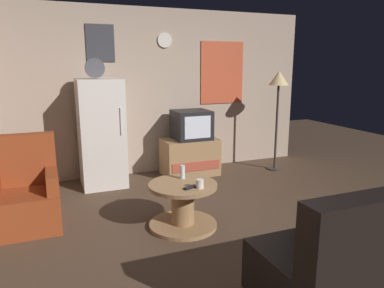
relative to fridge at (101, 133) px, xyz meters
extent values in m
plane|color=#4C3828|center=(0.86, -2.01, -0.75)|extent=(12.00, 12.00, 0.00)
cube|color=tan|center=(0.86, 0.44, 0.50)|extent=(5.20, 0.10, 2.52)
cube|color=#C64C2D|center=(2.05, 0.38, 0.80)|extent=(0.76, 0.02, 1.00)
cube|color=#333338|center=(0.10, 0.38, 1.23)|extent=(0.40, 0.02, 0.52)
cylinder|color=silver|center=(1.06, 0.38, 1.29)|extent=(0.22, 0.03, 0.22)
cube|color=silver|center=(0.00, 0.00, 0.00)|extent=(0.60, 0.60, 1.50)
cylinder|color=silver|center=(0.22, -0.30, 0.20)|extent=(0.02, 0.02, 0.36)
cylinder|color=#4C4C51|center=(-0.05, -0.08, 0.89)|extent=(0.26, 0.04, 0.26)
cube|color=#9E754C|center=(1.33, 0.01, -0.47)|extent=(0.84, 0.52, 0.56)
cube|color=#AD4733|center=(1.33, -0.26, -0.56)|extent=(0.76, 0.01, 0.14)
cube|color=black|center=(1.36, 0.01, 0.03)|extent=(0.54, 0.50, 0.44)
cube|color=silver|center=(1.36, -0.24, 0.03)|extent=(0.41, 0.01, 0.33)
cylinder|color=#332D28|center=(2.73, -0.25, -0.74)|extent=(0.24, 0.24, 0.02)
cylinder|color=#332D28|center=(2.73, -0.25, -0.05)|extent=(0.04, 0.04, 1.40)
cone|color=#F2D18C|center=(2.73, -0.25, 0.73)|extent=(0.32, 0.32, 0.22)
cylinder|color=#9E754C|center=(0.57, -1.71, -0.73)|extent=(0.72, 0.72, 0.04)
cylinder|color=#9E754C|center=(0.57, -1.71, -0.52)|extent=(0.24, 0.24, 0.44)
cylinder|color=#9E754C|center=(0.57, -1.71, -0.30)|extent=(0.72, 0.72, 0.04)
cylinder|color=silver|center=(0.62, -1.55, -0.20)|extent=(0.05, 0.05, 0.15)
cylinder|color=silver|center=(0.68, -1.90, -0.23)|extent=(0.08, 0.08, 0.09)
cube|color=black|center=(0.59, -1.88, -0.26)|extent=(0.16, 0.10, 0.02)
cube|color=maroon|center=(-0.97, -1.12, -0.55)|extent=(0.68, 0.68, 0.40)
cube|color=maroon|center=(-0.97, -0.86, -0.07)|extent=(0.68, 0.16, 0.56)
cube|color=maroon|center=(-0.69, -1.12, -0.25)|extent=(0.12, 0.60, 0.20)
cube|color=black|center=(1.47, -3.28, -0.55)|extent=(1.70, 0.80, 0.40)
camera|label=1|loc=(-0.70, -5.09, 0.94)|focal=34.10mm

